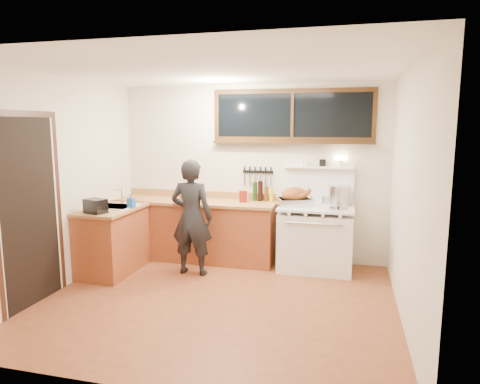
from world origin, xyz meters
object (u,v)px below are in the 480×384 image
(roast_turkey, at_px, (295,198))
(vintage_stove, at_px, (316,237))
(man, at_px, (192,217))
(cutting_board, at_px, (188,198))

(roast_turkey, bearing_deg, vintage_stove, -0.48)
(man, bearing_deg, cutting_board, 116.33)
(vintage_stove, distance_m, man, 1.75)
(cutting_board, distance_m, roast_turkey, 1.55)
(man, bearing_deg, roast_turkey, 24.50)
(roast_turkey, bearing_deg, cutting_board, -175.42)
(roast_turkey, bearing_deg, man, -155.50)
(man, height_order, roast_turkey, man)
(vintage_stove, bearing_deg, cutting_board, -176.26)
(vintage_stove, xyz_separation_m, cutting_board, (-1.85, -0.12, 0.49))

